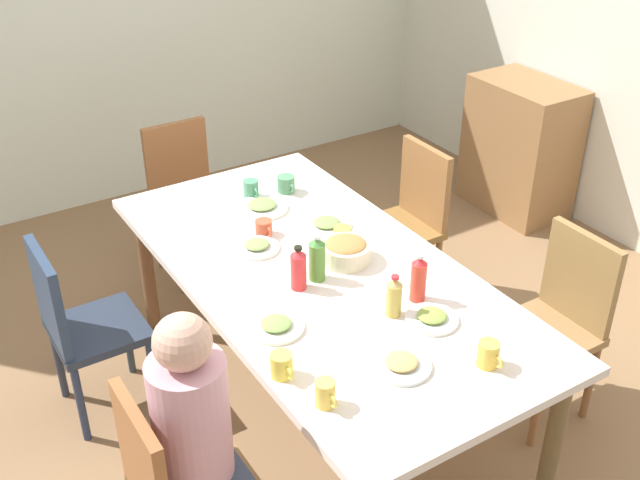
# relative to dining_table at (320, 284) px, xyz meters

# --- Properties ---
(ground_plane) EXTENTS (6.27, 6.27, 0.00)m
(ground_plane) POSITION_rel_dining_table_xyz_m (0.00, 0.00, -0.70)
(ground_plane) COLOR olive
(wall_left) EXTENTS (0.12, 5.14, 2.60)m
(wall_left) POSITION_rel_dining_table_xyz_m (-2.67, 0.00, 0.60)
(wall_left) COLOR silver
(wall_left) RESTS_ON ground_plane
(dining_table) EXTENTS (2.19, 1.08, 0.77)m
(dining_table) POSITION_rel_dining_table_xyz_m (0.00, 0.00, 0.00)
(dining_table) COLOR silver
(dining_table) RESTS_ON ground_plane
(chair_0) EXTENTS (0.40, 0.40, 0.90)m
(chair_0) POSITION_rel_dining_table_xyz_m (-0.55, 0.92, -0.19)
(chair_0) COLOR brown
(chair_0) RESTS_ON ground_plane
(person_1) EXTENTS (0.30, 0.30, 1.19)m
(person_1) POSITION_rel_dining_table_xyz_m (0.55, -0.83, -0.00)
(person_1) COLOR #36364B
(person_1) RESTS_ON ground_plane
(chair_2) EXTENTS (0.40, 0.40, 0.90)m
(chair_2) POSITION_rel_dining_table_xyz_m (0.55, 0.92, -0.19)
(chair_2) COLOR olive
(chair_2) RESTS_ON ground_plane
(chair_3) EXTENTS (0.40, 0.40, 0.90)m
(chair_3) POSITION_rel_dining_table_xyz_m (-1.47, 0.00, -0.19)
(chair_3) COLOR brown
(chair_3) RESTS_ON ground_plane
(chair_4) EXTENTS (0.40, 0.40, 0.90)m
(chair_4) POSITION_rel_dining_table_xyz_m (-0.55, -0.92, -0.19)
(chair_4) COLOR #263042
(chair_4) RESTS_ON ground_plane
(plate_0) EXTENTS (0.21, 0.21, 0.04)m
(plate_0) POSITION_rel_dining_table_xyz_m (0.54, 0.17, 0.08)
(plate_0) COLOR silver
(plate_0) RESTS_ON dining_table
(plate_1) EXTENTS (0.23, 0.23, 0.04)m
(plate_1) POSITION_rel_dining_table_xyz_m (-0.30, 0.22, 0.08)
(plate_1) COLOR silver
(plate_1) RESTS_ON dining_table
(plate_2) EXTENTS (0.20, 0.20, 0.04)m
(plate_2) POSITION_rel_dining_table_xyz_m (-0.29, -0.15, 0.08)
(plate_2) COLOR silver
(plate_2) RESTS_ON dining_table
(plate_3) EXTENTS (0.22, 0.22, 0.04)m
(plate_3) POSITION_rel_dining_table_xyz_m (0.69, -0.09, 0.08)
(plate_3) COLOR silver
(plate_3) RESTS_ON dining_table
(plate_4) EXTENTS (0.25, 0.25, 0.04)m
(plate_4) POSITION_rel_dining_table_xyz_m (-0.61, 0.05, 0.08)
(plate_4) COLOR white
(plate_4) RESTS_ON dining_table
(plate_5) EXTENTS (0.22, 0.22, 0.04)m
(plate_5) POSITION_rel_dining_table_xyz_m (0.26, -0.36, 0.08)
(plate_5) COLOR silver
(plate_5) RESTS_ON dining_table
(bowl_0) EXTENTS (0.22, 0.22, 0.10)m
(bowl_0) POSITION_rel_dining_table_xyz_m (-0.01, 0.14, 0.12)
(bowl_0) COLOR beige
(bowl_0) RESTS_ON dining_table
(cup_0) EXTENTS (0.11, 0.08, 0.07)m
(cup_0) POSITION_rel_dining_table_xyz_m (-0.39, -0.06, 0.11)
(cup_0) COLOR #C75035
(cup_0) RESTS_ON dining_table
(cup_1) EXTENTS (0.11, 0.07, 0.10)m
(cup_1) POSITION_rel_dining_table_xyz_m (0.71, -0.43, 0.12)
(cup_1) COLOR #E9C851
(cup_1) RESTS_ON dining_table
(cup_2) EXTENTS (0.11, 0.08, 0.08)m
(cup_2) POSITION_rel_dining_table_xyz_m (-0.13, 0.20, 0.11)
(cup_2) COLOR gold
(cup_2) RESTS_ON dining_table
(cup_3) EXTENTS (0.12, 0.08, 0.09)m
(cup_3) POSITION_rel_dining_table_xyz_m (0.51, -0.48, 0.12)
(cup_3) COLOR #E3D04B
(cup_3) RESTS_ON dining_table
(cup_4) EXTENTS (0.11, 0.08, 0.10)m
(cup_4) POSITION_rel_dining_table_xyz_m (0.85, 0.18, 0.12)
(cup_4) COLOR gold
(cup_4) RESTS_ON dining_table
(cup_5) EXTENTS (0.12, 0.09, 0.08)m
(cup_5) POSITION_rel_dining_table_xyz_m (-0.71, 0.25, 0.11)
(cup_5) COLOR #508E61
(cup_5) RESTS_ON dining_table
(cup_6) EXTENTS (0.11, 0.08, 0.09)m
(cup_6) POSITION_rel_dining_table_xyz_m (-0.76, 0.07, 0.11)
(cup_6) COLOR #4C8F68
(cup_6) RESTS_ON dining_table
(bottle_0) EXTENTS (0.07, 0.07, 0.21)m
(bottle_0) POSITION_rel_dining_table_xyz_m (0.05, -0.05, 0.17)
(bottle_0) COLOR #518832
(bottle_0) RESTS_ON dining_table
(bottle_1) EXTENTS (0.06, 0.06, 0.21)m
(bottle_1) POSITION_rel_dining_table_xyz_m (0.39, 0.22, 0.17)
(bottle_1) COLOR red
(bottle_1) RESTS_ON dining_table
(bottle_2) EXTENTS (0.07, 0.07, 0.20)m
(bottle_2) POSITION_rel_dining_table_xyz_m (0.07, -0.15, 0.16)
(bottle_2) COLOR red
(bottle_2) RESTS_ON dining_table
(bottle_3) EXTENTS (0.06, 0.06, 0.18)m
(bottle_3) POSITION_rel_dining_table_xyz_m (0.42, 0.07, 0.15)
(bottle_3) COLOR gold
(bottle_3) RESTS_ON dining_table
(side_cabinet) EXTENTS (0.70, 0.44, 0.90)m
(side_cabinet) POSITION_rel_dining_table_xyz_m (-0.99, 2.21, -0.25)
(side_cabinet) COLOR olive
(side_cabinet) RESTS_ON ground_plane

